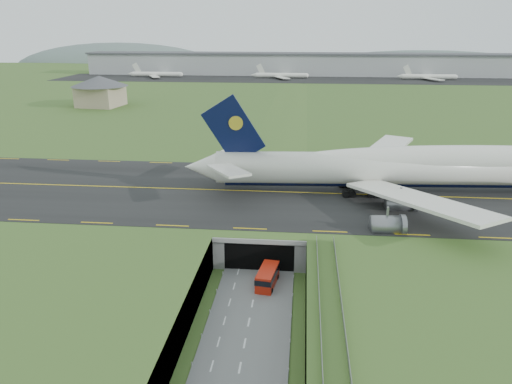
# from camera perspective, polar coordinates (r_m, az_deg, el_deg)

# --- Properties ---
(ground) EXTENTS (900.00, 900.00, 0.00)m
(ground) POSITION_cam_1_polar(r_m,az_deg,el_deg) (80.06, -0.18, -11.65)
(ground) COLOR #385823
(ground) RESTS_ON ground
(airfield_deck) EXTENTS (800.00, 800.00, 6.00)m
(airfield_deck) POSITION_cam_1_polar(r_m,az_deg,el_deg) (78.59, -0.18, -9.76)
(airfield_deck) COLOR gray
(airfield_deck) RESTS_ON ground
(trench_road) EXTENTS (12.00, 75.00, 0.20)m
(trench_road) POSITION_cam_1_polar(r_m,az_deg,el_deg) (73.65, -0.78, -14.50)
(trench_road) COLOR slate
(trench_road) RESTS_ON ground
(taxiway) EXTENTS (800.00, 44.00, 0.18)m
(taxiway) POSITION_cam_1_polar(r_m,az_deg,el_deg) (107.65, 1.57, 0.02)
(taxiway) COLOR black
(taxiway) RESTS_ON airfield_deck
(tunnel_portal) EXTENTS (17.00, 22.30, 6.00)m
(tunnel_portal) POSITION_cam_1_polar(r_m,az_deg,el_deg) (93.45, 0.85, -4.74)
(tunnel_portal) COLOR gray
(tunnel_portal) RESTS_ON ground
(guideway) EXTENTS (3.00, 53.00, 7.05)m
(guideway) POSITION_cam_1_polar(r_m,az_deg,el_deg) (60.91, 8.73, -16.70)
(guideway) COLOR #A8A8A3
(guideway) RESTS_ON ground
(jumbo_jet) EXTENTS (104.03, 65.04, 21.56)m
(jumbo_jet) POSITION_cam_1_polar(r_m,az_deg,el_deg) (110.99, 18.48, 2.72)
(jumbo_jet) COLOR white
(jumbo_jet) RESTS_ON ground
(shuttle_tram) EXTENTS (3.61, 7.30, 2.87)m
(shuttle_tram) POSITION_cam_1_polar(r_m,az_deg,el_deg) (81.83, 1.31, -9.67)
(shuttle_tram) COLOR red
(shuttle_tram) RESTS_ON ground
(service_building) EXTENTS (27.40, 27.40, 13.34)m
(service_building) POSITION_cam_1_polar(r_m,az_deg,el_deg) (233.88, -17.41, 11.24)
(service_building) COLOR tan
(service_building) RESTS_ON ground
(cargo_terminal) EXTENTS (320.00, 67.00, 15.60)m
(cargo_terminal) POSITION_cam_1_polar(r_m,az_deg,el_deg) (369.27, 4.61, 14.39)
(cargo_terminal) COLOR #B2B2B2
(cargo_terminal) RESTS_ON ground
(distant_hills) EXTENTS (700.00, 91.00, 60.00)m
(distant_hills) POSITION_cam_1_polar(r_m,az_deg,el_deg) (504.09, 12.41, 13.08)
(distant_hills) COLOR slate
(distant_hills) RESTS_ON ground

